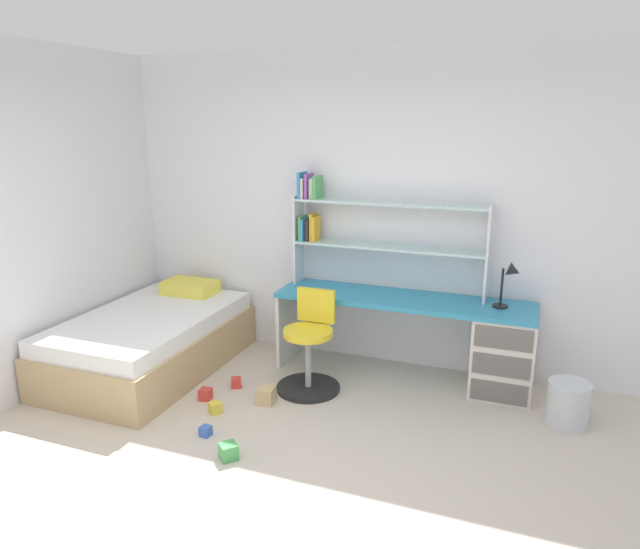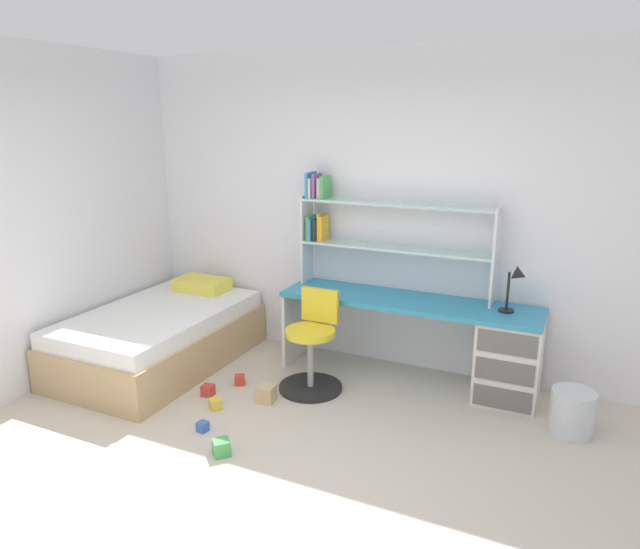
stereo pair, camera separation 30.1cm
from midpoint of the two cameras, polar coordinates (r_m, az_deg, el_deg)
ground_plane at (r=3.55m, az=-4.90°, el=-22.36°), size 5.67×5.64×0.02m
room_shell at (r=4.52m, az=-10.91°, el=4.88°), size 5.67×5.64×2.72m
desk at (r=4.81m, az=16.99°, el=-6.70°), size 2.13×0.54×0.71m
bookshelf_hutch at (r=4.92m, az=6.85°, el=4.86°), size 1.66×0.22×0.99m
desk_lamp at (r=4.61m, az=20.69°, el=-0.72°), size 0.20×0.16×0.38m
swivel_chair at (r=4.70m, az=1.05°, el=-7.61°), size 0.52×0.52×0.81m
bed_platform at (r=5.33m, az=-13.98°, el=-6.01°), size 1.11×1.82×0.63m
waste_bin at (r=4.55m, az=25.49°, el=-12.28°), size 0.30×0.30×0.33m
toy_block_natural_0 at (r=4.60m, az=-3.43°, el=-11.73°), size 0.14×0.14×0.13m
toy_block_green_1 at (r=3.99m, az=-7.53°, el=-16.66°), size 0.15×0.15×0.11m
toy_block_blue_2 at (r=4.27m, az=-9.52°, el=-14.68°), size 0.08×0.08×0.07m
toy_block_yellow_3 at (r=4.54m, az=-8.42°, el=-12.60°), size 0.12×0.12×0.08m
toy_block_red_4 at (r=4.90m, az=-6.19°, el=-10.37°), size 0.11×0.11×0.08m
toy_block_red_5 at (r=4.75m, az=-9.23°, el=-11.29°), size 0.10×0.10×0.09m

